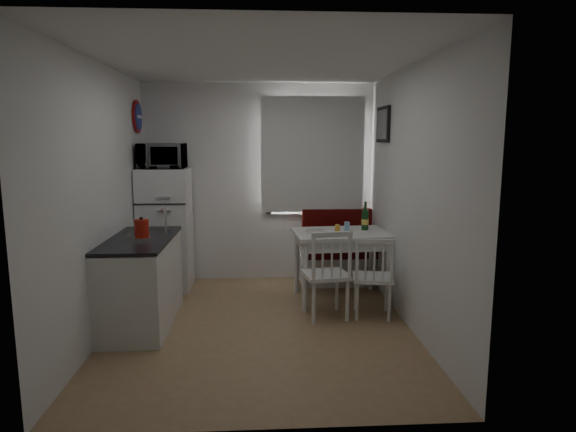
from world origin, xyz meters
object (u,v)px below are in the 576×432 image
at_px(kitchen_counter, 142,281).
at_px(microwave, 162,156).
at_px(fridge, 166,229).
at_px(chair_right, 375,269).
at_px(bench, 351,258).
at_px(kettle, 142,229).
at_px(wine_bottle, 365,216).
at_px(dining_table, 341,239).
at_px(chair_left, 327,265).

distance_m(kitchen_counter, microwave, 1.71).
bearing_deg(fridge, chair_right, -27.61).
xyz_separation_m(chair_right, fridge, (-2.38, 1.24, 0.22)).
height_order(fridge, microwave, microwave).
bearing_deg(fridge, microwave, -90.00).
bearing_deg(chair_right, fridge, 161.12).
height_order(bench, kettle, kettle).
bearing_deg(fridge, wine_bottle, -11.23).
distance_m(kettle, wine_bottle, 2.55).
xyz_separation_m(bench, fridge, (-2.39, -0.11, 0.44)).
relative_size(bench, chair_right, 2.85).
xyz_separation_m(dining_table, kettle, (-2.10, -0.76, 0.29)).
height_order(dining_table, wine_bottle, wine_bottle).
bearing_deg(kettle, fridge, 91.28).
relative_size(bench, wine_bottle, 3.96).
relative_size(bench, microwave, 2.42).
bearing_deg(kettle, chair_left, 2.80).
height_order(kitchen_counter, bench, kitchen_counter).
bearing_deg(bench, kettle, -148.36).
distance_m(kitchen_counter, fridge, 1.28).
relative_size(chair_left, wine_bottle, 1.52).
relative_size(dining_table, chair_right, 2.41).
relative_size(bench, chair_left, 2.60).
height_order(bench, wine_bottle, wine_bottle).
bearing_deg(chair_right, dining_table, 119.47).
xyz_separation_m(bench, kettle, (-2.36, -1.45, 0.69)).
relative_size(kitchen_counter, bench, 0.99).
bearing_deg(fridge, dining_table, -15.33).
relative_size(chair_right, microwave, 0.85).
bearing_deg(kettle, dining_table, 19.91).
xyz_separation_m(chair_right, kettle, (-2.35, -0.10, 0.47)).
distance_m(chair_left, wine_bottle, 1.02).
distance_m(kitchen_counter, bench, 2.77).
height_order(chair_left, wine_bottle, wine_bottle).
relative_size(chair_right, kettle, 2.11).
bearing_deg(kitchen_counter, dining_table, 17.14).
distance_m(dining_table, fridge, 2.20).
distance_m(kitchen_counter, chair_left, 1.90).
xyz_separation_m(bench, dining_table, (-0.26, -0.69, 0.40)).
distance_m(microwave, kettle, 1.45).
distance_m(kitchen_counter, kettle, 0.57).
xyz_separation_m(kitchen_counter, fridge, (0.02, 1.24, 0.31)).
distance_m(bench, kettle, 2.85).
bearing_deg(wine_bottle, fridge, 168.77).
xyz_separation_m(fridge, wine_bottle, (2.43, -0.48, 0.22)).
bearing_deg(wine_bottle, bench, 94.09).
distance_m(fridge, microwave, 0.92).
distance_m(dining_table, chair_right, 0.73).
bearing_deg(bench, dining_table, -110.66).
bearing_deg(chair_right, kettle, -168.86).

